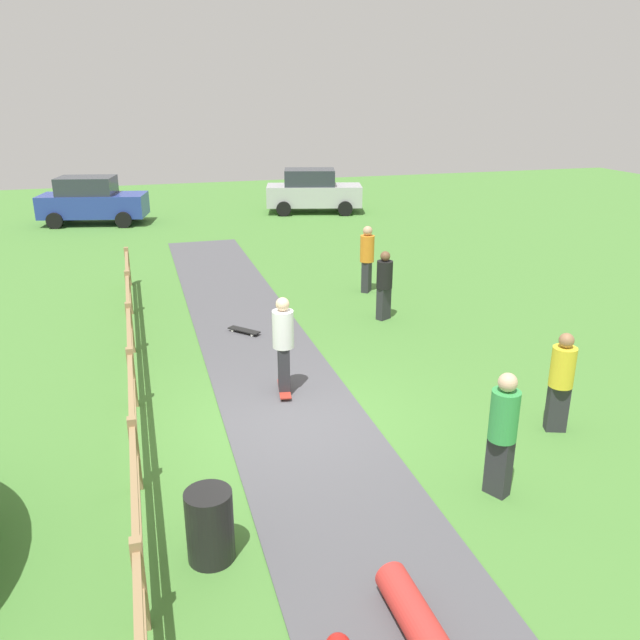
% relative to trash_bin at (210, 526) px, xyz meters
% --- Properties ---
extents(ground_plane, '(60.00, 60.00, 0.00)m').
position_rel_trash_bin_xyz_m(ground_plane, '(1.80, 2.99, -0.45)').
color(ground_plane, '#4C8438').
extents(asphalt_path, '(2.40, 28.00, 0.02)m').
position_rel_trash_bin_xyz_m(asphalt_path, '(1.80, 2.99, -0.44)').
color(asphalt_path, '#515156').
rests_on(asphalt_path, ground_plane).
extents(wooden_fence, '(0.12, 18.12, 1.10)m').
position_rel_trash_bin_xyz_m(wooden_fence, '(-0.80, 2.99, 0.22)').
color(wooden_fence, '#997A51').
rests_on(wooden_fence, ground_plane).
extents(trash_bin, '(0.56, 0.56, 0.90)m').
position_rel_trash_bin_xyz_m(trash_bin, '(0.00, 0.00, 0.00)').
color(trash_bin, black).
rests_on(trash_bin, ground_plane).
extents(skater_riding, '(0.43, 0.82, 1.82)m').
position_rel_trash_bin_xyz_m(skater_riding, '(1.83, 4.02, 0.59)').
color(skater_riding, '#B23326').
rests_on(skater_riding, asphalt_path).
extents(skater_fallen, '(1.19, 1.50, 0.36)m').
position_rel_trash_bin_xyz_m(skater_fallen, '(1.77, -1.83, -0.25)').
color(skater_fallen, red).
rests_on(skater_fallen, asphalt_path).
extents(skateboard_loose, '(0.68, 0.73, 0.08)m').
position_rel_trash_bin_xyz_m(skateboard_loose, '(1.66, 7.24, -0.36)').
color(skateboard_loose, black).
rests_on(skateboard_loose, asphalt_path).
extents(bystander_yellow, '(0.49, 0.49, 1.69)m').
position_rel_trash_bin_xyz_m(bystander_yellow, '(5.76, 1.48, 0.48)').
color(bystander_yellow, '#2D2D33').
rests_on(bystander_yellow, ground_plane).
extents(bystander_orange, '(0.53, 0.53, 1.82)m').
position_rel_trash_bin_xyz_m(bystander_orange, '(5.45, 9.52, 0.56)').
color(bystander_orange, '#2D2D33').
rests_on(bystander_orange, ground_plane).
extents(bystander_black, '(0.51, 0.51, 1.68)m').
position_rel_trash_bin_xyz_m(bystander_black, '(5.07, 7.30, 0.47)').
color(bystander_black, '#2D2D33').
rests_on(bystander_black, ground_plane).
extents(bystander_green, '(0.51, 0.51, 1.81)m').
position_rel_trash_bin_xyz_m(bystander_green, '(3.92, 0.20, 0.55)').
color(bystander_green, '#2D2D33').
rests_on(bystander_green, ground_plane).
extents(parked_car_silver, '(4.49, 2.78, 1.92)m').
position_rel_trash_bin_xyz_m(parked_car_silver, '(7.32, 21.60, 0.51)').
color(parked_car_silver, '#B7B7BC').
rests_on(parked_car_silver, ground_plane).
extents(parked_car_blue, '(4.47, 2.67, 1.92)m').
position_rel_trash_bin_xyz_m(parked_car_blue, '(-2.09, 21.60, 0.51)').
color(parked_car_blue, '#283D99').
rests_on(parked_car_blue, ground_plane).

